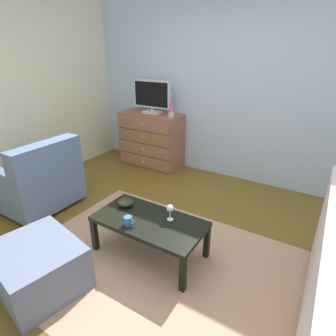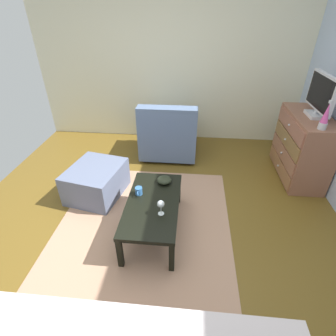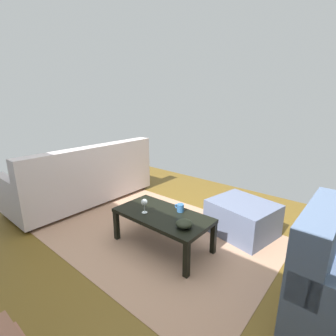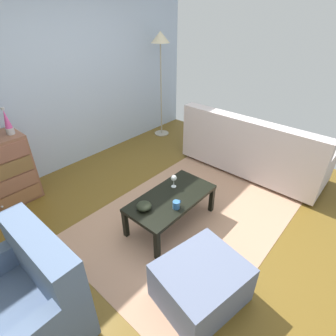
{
  "view_description": "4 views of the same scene",
  "coord_description": "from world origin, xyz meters",
  "px_view_note": "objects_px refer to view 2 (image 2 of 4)",
  "views": [
    {
      "loc": [
        1.28,
        -1.8,
        1.83
      ],
      "look_at": [
        0.23,
        -0.08,
        0.95
      ],
      "focal_mm": 29.1,
      "sensor_mm": 36.0,
      "label": 1
    },
    {
      "loc": [
        2.03,
        0.27,
        2.1
      ],
      "look_at": [
        -0.04,
        0.07,
        0.77
      ],
      "focal_mm": 27.67,
      "sensor_mm": 36.0,
      "label": 2
    },
    {
      "loc": [
        -1.57,
        1.72,
        1.58
      ],
      "look_at": [
        0.01,
        -0.16,
        0.87
      ],
      "focal_mm": 26.53,
      "sensor_mm": 36.0,
      "label": 3
    },
    {
      "loc": [
        -1.74,
        -1.58,
        2.19
      ],
      "look_at": [
        0.09,
        0.03,
        0.68
      ],
      "focal_mm": 27.85,
      "sensor_mm": 36.0,
      "label": 4
    }
  ],
  "objects_px": {
    "tv": "(321,95)",
    "bowl_decorative": "(165,180)",
    "mug": "(139,191)",
    "coffee_table": "(153,205)",
    "wine_glass": "(161,204)",
    "ottoman": "(96,181)",
    "armchair": "(169,135)",
    "lava_lamp": "(325,117)",
    "dresser": "(302,147)"
  },
  "relations": [
    {
      "from": "tv",
      "to": "dresser",
      "type": "bearing_deg",
      "value": -126.06
    },
    {
      "from": "dresser",
      "to": "lava_lamp",
      "type": "xyz_separation_m",
      "value": [
        0.42,
        -0.04,
        0.59
      ]
    },
    {
      "from": "wine_glass",
      "to": "armchair",
      "type": "height_order",
      "value": "armchair"
    },
    {
      "from": "tv",
      "to": "wine_glass",
      "type": "xyz_separation_m",
      "value": [
        1.41,
        -1.78,
        -0.66
      ]
    },
    {
      "from": "dresser",
      "to": "mug",
      "type": "relative_size",
      "value": 9.07
    },
    {
      "from": "lava_lamp",
      "to": "mug",
      "type": "distance_m",
      "value": 2.2
    },
    {
      "from": "mug",
      "to": "ottoman",
      "type": "height_order",
      "value": "mug"
    },
    {
      "from": "dresser",
      "to": "ottoman",
      "type": "height_order",
      "value": "dresser"
    },
    {
      "from": "wine_glass",
      "to": "mug",
      "type": "xyz_separation_m",
      "value": [
        -0.28,
        -0.27,
        -0.07
      ]
    },
    {
      "from": "bowl_decorative",
      "to": "armchair",
      "type": "relative_size",
      "value": 0.18
    },
    {
      "from": "tv",
      "to": "wine_glass",
      "type": "height_order",
      "value": "tv"
    },
    {
      "from": "dresser",
      "to": "coffee_table",
      "type": "relative_size",
      "value": 0.99
    },
    {
      "from": "coffee_table",
      "to": "wine_glass",
      "type": "xyz_separation_m",
      "value": [
        0.17,
        0.1,
        0.16
      ]
    },
    {
      "from": "coffee_table",
      "to": "wine_glass",
      "type": "relative_size",
      "value": 6.63
    },
    {
      "from": "tv",
      "to": "coffee_table",
      "type": "height_order",
      "value": "tv"
    },
    {
      "from": "wine_glass",
      "to": "mug",
      "type": "bearing_deg",
      "value": -135.59
    },
    {
      "from": "wine_glass",
      "to": "armchair",
      "type": "relative_size",
      "value": 0.18
    },
    {
      "from": "wine_glass",
      "to": "ottoman",
      "type": "height_order",
      "value": "wine_glass"
    },
    {
      "from": "coffee_table",
      "to": "armchair",
      "type": "relative_size",
      "value": 1.18
    },
    {
      "from": "dresser",
      "to": "bowl_decorative",
      "type": "height_order",
      "value": "dresser"
    },
    {
      "from": "mug",
      "to": "coffee_table",
      "type": "bearing_deg",
      "value": 56.36
    },
    {
      "from": "dresser",
      "to": "bowl_decorative",
      "type": "bearing_deg",
      "value": -62.72
    },
    {
      "from": "mug",
      "to": "bowl_decorative",
      "type": "distance_m",
      "value": 0.34
    },
    {
      "from": "mug",
      "to": "lava_lamp",
      "type": "bearing_deg",
      "value": 110.31
    },
    {
      "from": "lava_lamp",
      "to": "armchair",
      "type": "relative_size",
      "value": 0.37
    },
    {
      "from": "dresser",
      "to": "tv",
      "type": "bearing_deg",
      "value": 53.94
    },
    {
      "from": "mug",
      "to": "ottoman",
      "type": "relative_size",
      "value": 0.16
    },
    {
      "from": "armchair",
      "to": "bowl_decorative",
      "type": "bearing_deg",
      "value": 3.36
    },
    {
      "from": "coffee_table",
      "to": "bowl_decorative",
      "type": "relative_size",
      "value": 6.44
    },
    {
      "from": "coffee_table",
      "to": "bowl_decorative",
      "type": "xyz_separation_m",
      "value": [
        -0.34,
        0.08,
        0.08
      ]
    },
    {
      "from": "armchair",
      "to": "ottoman",
      "type": "relative_size",
      "value": 1.26
    },
    {
      "from": "coffee_table",
      "to": "bowl_decorative",
      "type": "distance_m",
      "value": 0.36
    },
    {
      "from": "wine_glass",
      "to": "bowl_decorative",
      "type": "bearing_deg",
      "value": -177.77
    },
    {
      "from": "wine_glass",
      "to": "ottoman",
      "type": "xyz_separation_m",
      "value": [
        -0.72,
        -0.91,
        -0.3
      ]
    },
    {
      "from": "dresser",
      "to": "wine_glass",
      "type": "xyz_separation_m",
      "value": [
        1.43,
        -1.76,
        0.05
      ]
    },
    {
      "from": "tv",
      "to": "lava_lamp",
      "type": "relative_size",
      "value": 2.0
    },
    {
      "from": "mug",
      "to": "bowl_decorative",
      "type": "bearing_deg",
      "value": 133.25
    },
    {
      "from": "lava_lamp",
      "to": "ottoman",
      "type": "xyz_separation_m",
      "value": [
        0.29,
        -2.62,
        -0.84
      ]
    },
    {
      "from": "lava_lamp",
      "to": "wine_glass",
      "type": "relative_size",
      "value": 2.1
    },
    {
      "from": "lava_lamp",
      "to": "mug",
      "type": "bearing_deg",
      "value": -69.69
    },
    {
      "from": "tv",
      "to": "armchair",
      "type": "height_order",
      "value": "tv"
    },
    {
      "from": "tv",
      "to": "bowl_decorative",
      "type": "relative_size",
      "value": 4.08
    },
    {
      "from": "tv",
      "to": "lava_lamp",
      "type": "xyz_separation_m",
      "value": [
        0.4,
        -0.07,
        -0.12
      ]
    },
    {
      "from": "dresser",
      "to": "mug",
      "type": "bearing_deg",
      "value": -60.41
    },
    {
      "from": "coffee_table",
      "to": "mug",
      "type": "distance_m",
      "value": 0.22
    },
    {
      "from": "lava_lamp",
      "to": "coffee_table",
      "type": "xyz_separation_m",
      "value": [
        0.84,
        -1.82,
        -0.7
      ]
    },
    {
      "from": "tv",
      "to": "bowl_decorative",
      "type": "bearing_deg",
      "value": -63.47
    },
    {
      "from": "mug",
      "to": "bowl_decorative",
      "type": "relative_size",
      "value": 0.71
    },
    {
      "from": "mug",
      "to": "ottoman",
      "type": "bearing_deg",
      "value": -124.49
    },
    {
      "from": "tv",
      "to": "bowl_decorative",
      "type": "xyz_separation_m",
      "value": [
        0.9,
        -1.8,
        -0.74
      ]
    }
  ]
}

